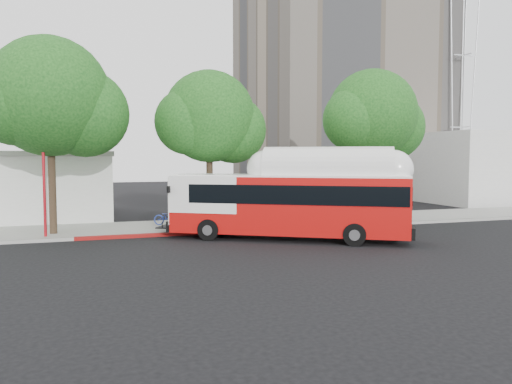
# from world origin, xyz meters

# --- Properties ---
(ground) EXTENTS (120.00, 120.00, 0.00)m
(ground) POSITION_xyz_m (0.00, 0.00, 0.00)
(ground) COLOR black
(ground) RESTS_ON ground
(sidewalk) EXTENTS (60.00, 5.00, 0.15)m
(sidewalk) POSITION_xyz_m (0.00, 6.50, 0.07)
(sidewalk) COLOR gray
(sidewalk) RESTS_ON ground
(curb_strip) EXTENTS (60.00, 0.30, 0.15)m
(curb_strip) POSITION_xyz_m (0.00, 3.90, 0.07)
(curb_strip) COLOR gray
(curb_strip) RESTS_ON ground
(red_curb_segment) EXTENTS (10.00, 0.32, 0.16)m
(red_curb_segment) POSITION_xyz_m (-3.00, 3.90, 0.08)
(red_curb_segment) COLOR maroon
(red_curb_segment) RESTS_ON ground
(street_tree_left) EXTENTS (6.67, 5.80, 9.74)m
(street_tree_left) POSITION_xyz_m (-8.53, 5.56, 6.60)
(street_tree_left) COLOR #2D2116
(street_tree_left) RESTS_ON ground
(street_tree_mid) EXTENTS (5.75, 5.00, 8.62)m
(street_tree_mid) POSITION_xyz_m (-0.59, 6.06, 5.91)
(street_tree_mid) COLOR #2D2116
(street_tree_mid) RESTS_ON ground
(street_tree_right) EXTENTS (6.21, 5.40, 9.18)m
(street_tree_right) POSITION_xyz_m (9.44, 5.86, 6.26)
(street_tree_right) COLOR #2D2116
(street_tree_right) RESTS_ON ground
(apartment_tower) EXTENTS (18.00, 18.00, 37.00)m
(apartment_tower) POSITION_xyz_m (18.00, 28.00, 17.62)
(apartment_tower) COLOR gray
(apartment_tower) RESTS_ON ground
(horizon_block) EXTENTS (20.00, 12.00, 6.00)m
(horizon_block) POSITION_xyz_m (30.00, 16.00, 3.00)
(horizon_block) COLOR silver
(horizon_block) RESTS_ON ground
(transit_bus) EXTENTS (11.28, 7.84, 3.52)m
(transit_bus) POSITION_xyz_m (1.73, 0.99, 1.65)
(transit_bus) COLOR #B50E0C
(transit_bus) RESTS_ON ground
(signal_pole) EXTENTS (0.13, 0.45, 4.72)m
(signal_pole) POSITION_xyz_m (-9.29, 4.58, 2.42)
(signal_pole) COLOR #A5111A
(signal_pole) RESTS_ON ground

